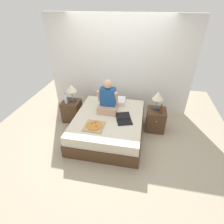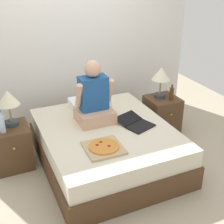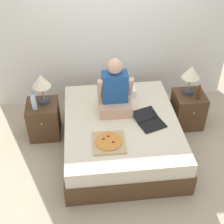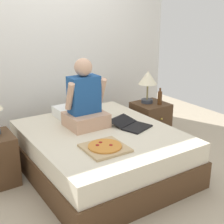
# 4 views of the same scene
# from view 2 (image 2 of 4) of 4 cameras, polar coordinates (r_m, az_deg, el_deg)

# --- Properties ---
(ground_plane) EXTENTS (5.80, 5.80, 0.00)m
(ground_plane) POSITION_cam_2_polar(r_m,az_deg,el_deg) (4.06, -1.00, -9.17)
(ground_plane) COLOR tan
(wall_back) EXTENTS (3.80, 0.12, 2.50)m
(wall_back) POSITION_cam_2_polar(r_m,az_deg,el_deg) (4.65, -7.51, 12.28)
(wall_back) COLOR silver
(wall_back) RESTS_ON ground
(bed) EXTENTS (1.55, 1.84, 0.51)m
(bed) POSITION_cam_2_polar(r_m,az_deg,el_deg) (3.92, -1.03, -6.18)
(bed) COLOR #4C331E
(bed) RESTS_ON ground
(nightstand_left) EXTENTS (0.44, 0.47, 0.54)m
(nightstand_left) POSITION_cam_2_polar(r_m,az_deg,el_deg) (4.05, -17.75, -6.05)
(nightstand_left) COLOR #4C331E
(nightstand_left) RESTS_ON ground
(lamp_on_left_nightstand) EXTENTS (0.26, 0.26, 0.45)m
(lamp_on_left_nightstand) POSITION_cam_2_polar(r_m,az_deg,el_deg) (3.83, -18.46, 2.05)
(lamp_on_left_nightstand) COLOR #333842
(lamp_on_left_nightstand) RESTS_ON nightstand_left
(water_bottle) EXTENTS (0.07, 0.07, 0.28)m
(water_bottle) POSITION_cam_2_polar(r_m,az_deg,el_deg) (3.79, -19.52, -2.03)
(water_bottle) COLOR silver
(water_bottle) RESTS_ON nightstand_left
(nightstand_right) EXTENTS (0.44, 0.47, 0.54)m
(nightstand_right) POSITION_cam_2_polar(r_m,az_deg,el_deg) (4.69, 9.09, -0.49)
(nightstand_right) COLOR #4C331E
(nightstand_right) RESTS_ON ground
(lamp_on_right_nightstand) EXTENTS (0.26, 0.26, 0.45)m
(lamp_on_right_nightstand) POSITION_cam_2_polar(r_m,az_deg,el_deg) (4.48, 8.96, 6.55)
(lamp_on_right_nightstand) COLOR #333842
(lamp_on_right_nightstand) RESTS_ON nightstand_right
(beer_bottle) EXTENTS (0.06, 0.06, 0.23)m
(beer_bottle) POSITION_cam_2_polar(r_m,az_deg,el_deg) (4.50, 10.85, 3.34)
(beer_bottle) COLOR #512D14
(beer_bottle) RESTS_ON nightstand_right
(pillow) EXTENTS (0.52, 0.34, 0.12)m
(pillow) POSITION_cam_2_polar(r_m,az_deg,el_deg) (4.30, -4.16, 1.66)
(pillow) COLOR white
(pillow) RESTS_ON bed
(person_seated) EXTENTS (0.47, 0.40, 0.78)m
(person_seated) POSITION_cam_2_polar(r_m,az_deg,el_deg) (3.84, -3.34, 2.27)
(person_seated) COLOR tan
(person_seated) RESTS_ON bed
(laptop) EXTENTS (0.43, 0.50, 0.07)m
(laptop) POSITION_cam_2_polar(r_m,az_deg,el_deg) (3.84, 4.51, -2.14)
(laptop) COLOR black
(laptop) RESTS_ON bed
(pizza_box) EXTENTS (0.41, 0.41, 0.05)m
(pizza_box) POSITION_cam_2_polar(r_m,az_deg,el_deg) (3.37, -1.53, -6.49)
(pizza_box) COLOR tan
(pizza_box) RESTS_ON bed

